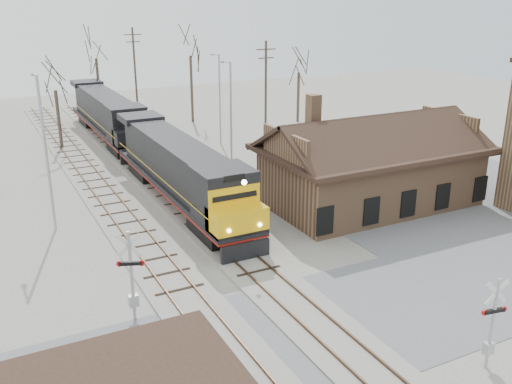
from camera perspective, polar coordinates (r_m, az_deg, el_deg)
ground at (r=26.59m, az=6.42°, el=-13.36°), size 140.00×140.00×0.00m
road at (r=26.58m, az=6.43°, el=-13.34°), size 60.00×9.00×0.03m
track_main at (r=38.52m, az=-5.89°, el=-2.48°), size 3.40×90.00×0.24m
track_siding at (r=37.27m, az=-12.35°, el=-3.61°), size 3.40×90.00×0.24m
depot at (r=40.98m, az=11.39°, el=2.06°), size 15.20×9.31×7.90m
locomotive_lead at (r=40.06m, az=-7.40°, el=2.01°), size 3.19×21.36×4.74m
locomotive_trailing at (r=60.29m, az=-14.56°, el=7.41°), size 3.19×21.36×4.49m
crossbuck_near at (r=24.82m, az=22.50°, el=-12.35°), size 1.14×0.31×4.00m
crossbuck_far at (r=26.61m, az=-12.31°, el=-8.58°), size 1.20×0.55×4.42m
streetlight_a at (r=37.08m, az=-20.35°, el=4.27°), size 0.25×2.04×9.78m
streetlight_b at (r=46.85m, az=-2.59°, el=8.00°), size 0.25×2.04×9.16m
streetlight_c at (r=56.42m, az=-3.71°, el=9.71°), size 0.25×2.04×8.78m
utility_pole_b at (r=68.92m, az=-11.98°, el=11.60°), size 2.00×0.24×10.60m
utility_pole_c at (r=55.88m, az=0.98°, el=10.00°), size 2.00×0.24×10.04m
tree_b at (r=57.39m, az=-19.53°, el=10.46°), size 3.75×3.75×9.19m
tree_c at (r=70.20m, az=-15.78°, el=13.68°), size 4.72×4.72×11.57m
tree_d at (r=66.42m, az=-6.61°, el=14.46°), size 5.05×5.05×12.36m
tree_e at (r=66.44m, az=4.32°, el=12.62°), size 3.79×3.79×9.29m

